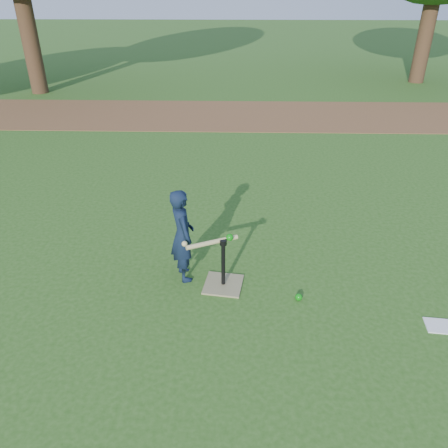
{
  "coord_description": "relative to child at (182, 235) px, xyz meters",
  "views": [
    {
      "loc": [
        0.23,
        -3.96,
        3.1
      ],
      "look_at": [
        0.1,
        0.43,
        0.65
      ],
      "focal_mm": 35.0,
      "sensor_mm": 36.0,
      "label": 1
    }
  ],
  "objects": [
    {
      "name": "dirt_strip",
      "position": [
        0.37,
        7.2,
        -0.56
      ],
      "size": [
        24.0,
        3.0,
        0.01
      ],
      "primitive_type": "cube",
      "color": "brown",
      "rests_on": "ground"
    },
    {
      "name": "clipboard",
      "position": [
        2.72,
        -0.8,
        -0.56
      ],
      "size": [
        0.32,
        0.26,
        0.01
      ],
      "primitive_type": "cube",
      "rotation": [
        0.0,
        0.0,
        -0.11
      ],
      "color": "white",
      "rests_on": "ground"
    },
    {
      "name": "ground",
      "position": [
        0.37,
        -0.3,
        -0.57
      ],
      "size": [
        80.0,
        80.0,
        0.0
      ],
      "primitive_type": "plane",
      "color": "#285116",
      "rests_on": "ground"
    },
    {
      "name": "wiffle_ball_ground",
      "position": [
        1.32,
        -0.42,
        -0.53
      ],
      "size": [
        0.08,
        0.08,
        0.08
      ],
      "primitive_type": "sphere",
      "color": "#0B820E",
      "rests_on": "ground"
    },
    {
      "name": "child",
      "position": [
        0.0,
        0.0,
        0.0
      ],
      "size": [
        0.4,
        0.48,
        1.13
      ],
      "primitive_type": "imported",
      "rotation": [
        0.0,
        0.0,
        1.95
      ],
      "color": "#101B31",
      "rests_on": "ground"
    },
    {
      "name": "swing_action",
      "position": [
        0.36,
        -0.18,
        0.04
      ],
      "size": [
        0.62,
        0.3,
        0.11
      ],
      "color": "tan",
      "rests_on": "ground"
    },
    {
      "name": "batting_tee",
      "position": [
        0.47,
        -0.17,
        -0.46
      ],
      "size": [
        0.49,
        0.49,
        0.61
      ],
      "color": "#8E835A",
      "rests_on": "ground"
    }
  ]
}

